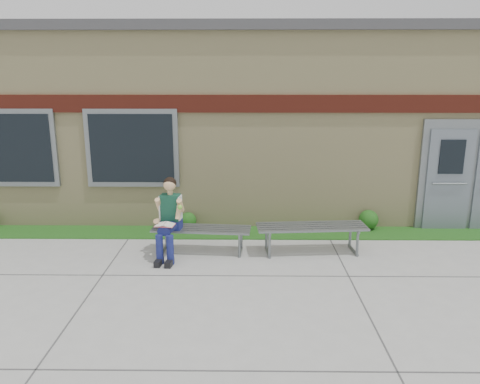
{
  "coord_description": "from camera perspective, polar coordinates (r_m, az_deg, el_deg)",
  "views": [
    {
      "loc": [
        -0.68,
        -6.5,
        3.18
      ],
      "look_at": [
        -0.78,
        1.7,
        1.1
      ],
      "focal_mm": 35.0,
      "sensor_mm": 36.0,
      "label": 1
    }
  ],
  "objects": [
    {
      "name": "school_building",
      "position": [
        12.56,
        3.81,
        9.27
      ],
      "size": [
        16.2,
        6.22,
        4.2
      ],
      "color": "beige",
      "rests_on": "ground"
    },
    {
      "name": "bench_left",
      "position": [
        8.58,
        -4.71,
        -5.05
      ],
      "size": [
        1.82,
        0.63,
        0.46
      ],
      "rotation": [
        0.0,
        0.0,
        -0.08
      ],
      "color": "slate",
      "rests_on": "ground"
    },
    {
      "name": "girl",
      "position": [
        8.33,
        -8.66,
        -3.04
      ],
      "size": [
        0.51,
        0.89,
        1.42
      ],
      "rotation": [
        0.0,
        0.0,
        -0.13
      ],
      "color": "navy",
      "rests_on": "ground"
    },
    {
      "name": "shrub_mid",
      "position": [
        9.89,
        -6.34,
        -3.46
      ],
      "size": [
        0.34,
        0.34,
        0.34
      ],
      "primitive_type": "sphere",
      "color": "#144312",
      "rests_on": "grass_strip"
    },
    {
      "name": "ground",
      "position": [
        7.27,
        6.1,
        -11.8
      ],
      "size": [
        80.0,
        80.0,
        0.0
      ],
      "primitive_type": "plane",
      "color": "#9E9E99",
      "rests_on": "ground"
    },
    {
      "name": "grass_strip",
      "position": [
        9.67,
        4.68,
        -4.98
      ],
      "size": [
        16.0,
        0.8,
        0.02
      ],
      "primitive_type": "cube",
      "color": "#144312",
      "rests_on": "ground"
    },
    {
      "name": "bench_right",
      "position": [
        8.61,
        8.7,
        -4.81
      ],
      "size": [
        2.02,
        0.7,
        0.51
      ],
      "rotation": [
        0.0,
        0.0,
        0.08
      ],
      "color": "slate",
      "rests_on": "ground"
    },
    {
      "name": "shrub_east",
      "position": [
        10.15,
        15.39,
        -3.26
      ],
      "size": [
        0.4,
        0.4,
        0.4
      ],
      "primitive_type": "sphere",
      "color": "#144312",
      "rests_on": "grass_strip"
    }
  ]
}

